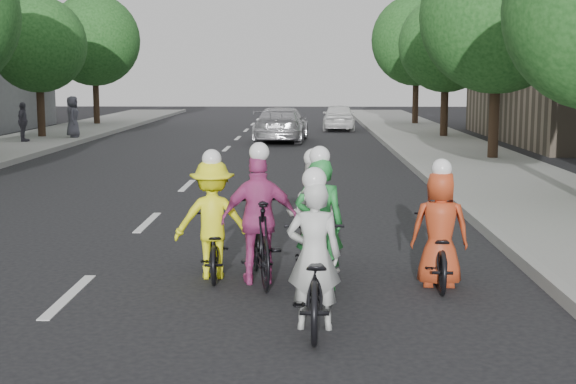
{
  "coord_description": "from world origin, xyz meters",
  "views": [
    {
      "loc": [
        2.92,
        -9.56,
        2.72
      ],
      "look_at": [
        2.67,
        2.15,
        1.0
      ],
      "focal_mm": 50.0,
      "sensor_mm": 36.0,
      "label": 1
    }
  ],
  "objects_px": {
    "cyclist_2": "(314,274)",
    "cyclist_5": "(439,242)",
    "cyclist_1": "(260,231)",
    "follow_car_lead": "(281,124)",
    "cyclist_0": "(313,229)",
    "cyclist_4": "(319,239)",
    "spectator_1": "(23,122)",
    "spectator_2": "(73,117)",
    "follow_car_trail": "(339,117)",
    "cyclist_3": "(213,230)"
  },
  "relations": [
    {
      "from": "cyclist_1",
      "to": "cyclist_4",
      "type": "relative_size",
      "value": 1.05
    },
    {
      "from": "cyclist_1",
      "to": "follow_car_lead",
      "type": "bearing_deg",
      "value": -98.52
    },
    {
      "from": "cyclist_4",
      "to": "cyclist_5",
      "type": "relative_size",
      "value": 1.07
    },
    {
      "from": "cyclist_0",
      "to": "spectator_2",
      "type": "bearing_deg",
      "value": -55.07
    },
    {
      "from": "cyclist_3",
      "to": "follow_car_lead",
      "type": "bearing_deg",
      "value": -95.73
    },
    {
      "from": "spectator_2",
      "to": "follow_car_lead",
      "type": "bearing_deg",
      "value": -100.18
    },
    {
      "from": "cyclist_4",
      "to": "follow_car_trail",
      "type": "height_order",
      "value": "cyclist_4"
    },
    {
      "from": "cyclist_0",
      "to": "cyclist_4",
      "type": "distance_m",
      "value": 0.82
    },
    {
      "from": "cyclist_3",
      "to": "cyclist_0",
      "type": "bearing_deg",
      "value": -173.79
    },
    {
      "from": "cyclist_5",
      "to": "spectator_2",
      "type": "bearing_deg",
      "value": -59.26
    },
    {
      "from": "cyclist_5",
      "to": "spectator_1",
      "type": "bearing_deg",
      "value": -54.19
    },
    {
      "from": "cyclist_4",
      "to": "spectator_1",
      "type": "bearing_deg",
      "value": -62.71
    },
    {
      "from": "cyclist_4",
      "to": "cyclist_1",
      "type": "bearing_deg",
      "value": -20.93
    },
    {
      "from": "cyclist_4",
      "to": "cyclist_5",
      "type": "distance_m",
      "value": 1.57
    },
    {
      "from": "cyclist_2",
      "to": "follow_car_lead",
      "type": "bearing_deg",
      "value": -86.51
    },
    {
      "from": "cyclist_4",
      "to": "spectator_2",
      "type": "height_order",
      "value": "spectator_2"
    },
    {
      "from": "cyclist_1",
      "to": "spectator_1",
      "type": "relative_size",
      "value": 1.27
    },
    {
      "from": "cyclist_2",
      "to": "follow_car_lead",
      "type": "relative_size",
      "value": 0.4
    },
    {
      "from": "cyclist_2",
      "to": "spectator_2",
      "type": "height_order",
      "value": "spectator_2"
    },
    {
      "from": "follow_car_lead",
      "to": "spectator_1",
      "type": "xyz_separation_m",
      "value": [
        -9.95,
        -1.89,
        0.2
      ]
    },
    {
      "from": "follow_car_trail",
      "to": "spectator_2",
      "type": "xyz_separation_m",
      "value": [
        -11.25,
        -6.68,
        0.34
      ]
    },
    {
      "from": "cyclist_2",
      "to": "cyclist_4",
      "type": "xyz_separation_m",
      "value": [
        0.08,
        1.59,
        0.05
      ]
    },
    {
      "from": "cyclist_1",
      "to": "cyclist_4",
      "type": "distance_m",
      "value": 0.82
    },
    {
      "from": "cyclist_4",
      "to": "spectator_2",
      "type": "distance_m",
      "value": 24.94
    },
    {
      "from": "cyclist_0",
      "to": "follow_car_lead",
      "type": "bearing_deg",
      "value": -75.95
    },
    {
      "from": "cyclist_0",
      "to": "cyclist_3",
      "type": "bearing_deg",
      "value": 22.47
    },
    {
      "from": "cyclist_1",
      "to": "follow_car_lead",
      "type": "xyz_separation_m",
      "value": [
        -0.39,
        22.39,
        0.02
      ]
    },
    {
      "from": "cyclist_0",
      "to": "cyclist_3",
      "type": "xyz_separation_m",
      "value": [
        -1.35,
        -0.27,
        0.03
      ]
    },
    {
      "from": "cyclist_2",
      "to": "follow_car_lead",
      "type": "distance_m",
      "value": 24.28
    },
    {
      "from": "cyclist_2",
      "to": "cyclist_3",
      "type": "bearing_deg",
      "value": -57.03
    },
    {
      "from": "cyclist_0",
      "to": "follow_car_lead",
      "type": "relative_size",
      "value": 0.36
    },
    {
      "from": "cyclist_3",
      "to": "follow_car_lead",
      "type": "distance_m",
      "value": 22.12
    },
    {
      "from": "cyclist_3",
      "to": "cyclist_5",
      "type": "bearing_deg",
      "value": 168.02
    },
    {
      "from": "cyclist_5",
      "to": "spectator_2",
      "type": "height_order",
      "value": "spectator_2"
    },
    {
      "from": "cyclist_3",
      "to": "cyclist_4",
      "type": "xyz_separation_m",
      "value": [
        1.42,
        -0.55,
        -0.01
      ]
    },
    {
      "from": "spectator_2",
      "to": "cyclist_5",
      "type": "bearing_deg",
      "value": -161.9
    },
    {
      "from": "cyclist_1",
      "to": "cyclist_0",
      "type": "bearing_deg",
      "value": -152.06
    },
    {
      "from": "cyclist_2",
      "to": "cyclist_0",
      "type": "bearing_deg",
      "value": -89.31
    },
    {
      "from": "cyclist_3",
      "to": "cyclist_1",
      "type": "bearing_deg",
      "value": 152.5
    },
    {
      "from": "cyclist_2",
      "to": "cyclist_5",
      "type": "bearing_deg",
      "value": -131.79
    },
    {
      "from": "cyclist_2",
      "to": "cyclist_3",
      "type": "relative_size",
      "value": 1.14
    },
    {
      "from": "follow_car_lead",
      "to": "follow_car_trail",
      "type": "relative_size",
      "value": 1.26
    },
    {
      "from": "cyclist_0",
      "to": "cyclist_4",
      "type": "height_order",
      "value": "cyclist_4"
    },
    {
      "from": "cyclist_1",
      "to": "spectator_2",
      "type": "height_order",
      "value": "cyclist_1"
    },
    {
      "from": "cyclist_0",
      "to": "spectator_2",
      "type": "relative_size",
      "value": 1.05
    },
    {
      "from": "cyclist_3",
      "to": "follow_car_lead",
      "type": "height_order",
      "value": "cyclist_3"
    },
    {
      "from": "cyclist_1",
      "to": "follow_car_lead",
      "type": "relative_size",
      "value": 0.4
    },
    {
      "from": "follow_car_lead",
      "to": "spectator_1",
      "type": "relative_size",
      "value": 3.21
    },
    {
      "from": "cyclist_0",
      "to": "spectator_1",
      "type": "xyz_separation_m",
      "value": [
        -11.03,
        19.95,
        0.3
      ]
    },
    {
      "from": "cyclist_1",
      "to": "cyclist_2",
      "type": "height_order",
      "value": "cyclist_1"
    }
  ]
}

